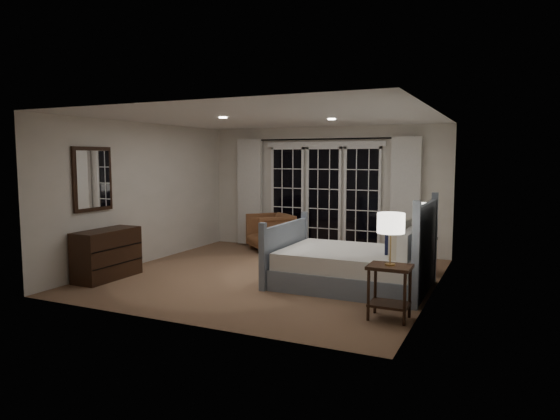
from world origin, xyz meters
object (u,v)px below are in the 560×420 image
at_px(nightstand_left, 390,284).
at_px(nightstand_right, 421,250).
at_px(bed, 355,265).
at_px(armchair, 270,232).
at_px(lamp_right, 423,210).
at_px(dresser, 107,254).
at_px(lamp_left, 391,224).

relative_size(nightstand_left, nightstand_right, 1.08).
bearing_deg(bed, armchair, 139.10).
height_order(nightstand_right, armchair, armchair).
distance_m(bed, armchair, 3.18).
bearing_deg(nightstand_left, nightstand_right, 90.92).
bearing_deg(lamp_right, bed, -121.53).
relative_size(nightstand_right, dresser, 0.55).
bearing_deg(nightstand_right, bed, -121.53).
xyz_separation_m(lamp_left, dresser, (-4.43, 0.11, -0.74)).
relative_size(lamp_right, dresser, 0.52).
distance_m(nightstand_left, lamp_right, 2.57).
bearing_deg(nightstand_left, dresser, 178.58).
bearing_deg(dresser, lamp_right, 28.48).
xyz_separation_m(nightstand_left, armchair, (-3.19, 3.36, -0.05)).
relative_size(lamp_left, dresser, 0.56).
height_order(bed, armchair, bed).
xyz_separation_m(nightstand_right, lamp_right, (0.00, -0.00, 0.66)).
distance_m(bed, lamp_left, 1.70).
height_order(lamp_right, armchair, lamp_right).
bearing_deg(lamp_right, dresser, -151.52).
bearing_deg(nightstand_right, lamp_left, -89.08).
relative_size(nightstand_right, lamp_left, 0.97).
bearing_deg(lamp_right, lamp_left, -89.08).
relative_size(bed, lamp_right, 3.85).
bearing_deg(nightstand_left, armchair, 133.49).
distance_m(nightstand_left, nightstand_right, 2.49).
relative_size(bed, lamp_left, 3.56).
xyz_separation_m(bed, dresser, (-3.65, -1.17, 0.06)).
relative_size(nightstand_left, lamp_left, 1.05).
distance_m(nightstand_left, dresser, 4.43).
distance_m(nightstand_right, lamp_left, 2.60).
bearing_deg(nightstand_right, nightstand_left, -89.08).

